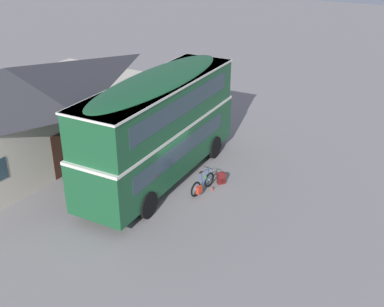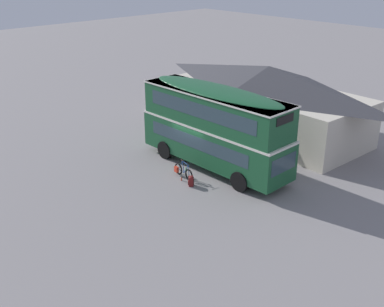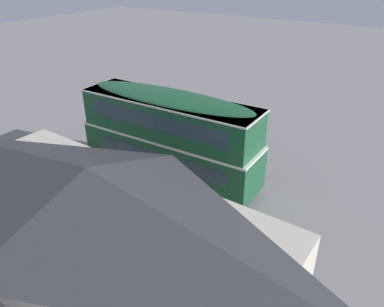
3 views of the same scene
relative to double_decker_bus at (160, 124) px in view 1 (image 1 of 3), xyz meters
The scene contains 6 objects.
ground_plane 2.85m from the double_decker_bus, 150.61° to the right, with size 120.00×120.00×0.00m, color gray.
double_decker_bus is the anchor object (origin of this frame).
touring_bicycle 3.19m from the double_decker_bus, 96.95° to the right, with size 1.69×0.46×1.03m.
backpack_on_ground 3.60m from the double_decker_bus, 72.79° to the right, with size 0.42×0.41×0.56m.
water_bottle_red_squeeze 3.61m from the double_decker_bus, 90.03° to the right, with size 0.07×0.07×0.22m.
pub_building 7.25m from the double_decker_bus, 104.61° to the left, with size 14.39×6.94×4.61m.
Camera 1 is at (-14.81, -9.70, 10.34)m, focal length 43.82 mm.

